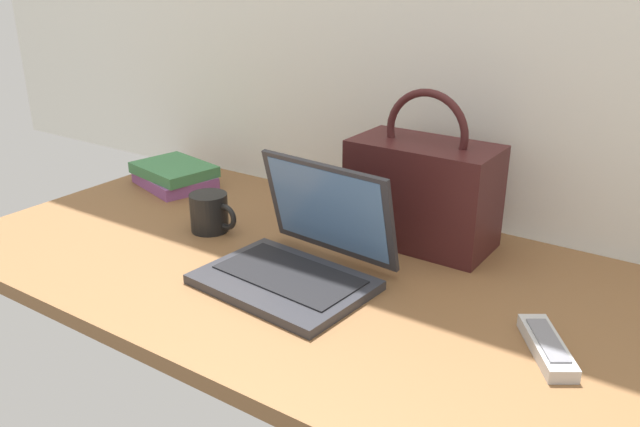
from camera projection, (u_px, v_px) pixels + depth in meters
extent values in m
cube|color=brown|center=(328.00, 279.00, 1.25)|extent=(1.60, 0.76, 0.03)
cube|color=#2D2D33|center=(284.00, 282.00, 1.19)|extent=(0.33, 0.25, 0.02)
cube|color=black|center=(289.00, 274.00, 1.20)|extent=(0.28, 0.16, 0.00)
cube|color=#2D2D33|center=(329.00, 209.00, 1.25)|extent=(0.30, 0.08, 0.20)
cube|color=#4C72A5|center=(327.00, 209.00, 1.24)|extent=(0.27, 0.07, 0.17)
cylinder|color=black|center=(209.00, 212.00, 1.43)|extent=(0.08, 0.08, 0.09)
torus|color=black|center=(225.00, 217.00, 1.40)|extent=(0.06, 0.01, 0.06)
cylinder|color=brown|center=(208.00, 197.00, 1.41)|extent=(0.07, 0.07, 0.00)
cube|color=#B7B7B7|center=(547.00, 347.00, 0.99)|extent=(0.13, 0.16, 0.02)
cube|color=slate|center=(548.00, 340.00, 0.98)|extent=(0.09, 0.12, 0.00)
cube|color=#3F1919|center=(423.00, 194.00, 1.34)|extent=(0.30, 0.16, 0.22)
torus|color=#3F1919|center=(426.00, 133.00, 1.30)|extent=(0.18, 0.02, 0.18)
cube|color=#8C4C8C|center=(175.00, 180.00, 1.72)|extent=(0.24, 0.21, 0.03)
cube|color=#3F7F4C|center=(174.00, 170.00, 1.71)|extent=(0.23, 0.19, 0.03)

